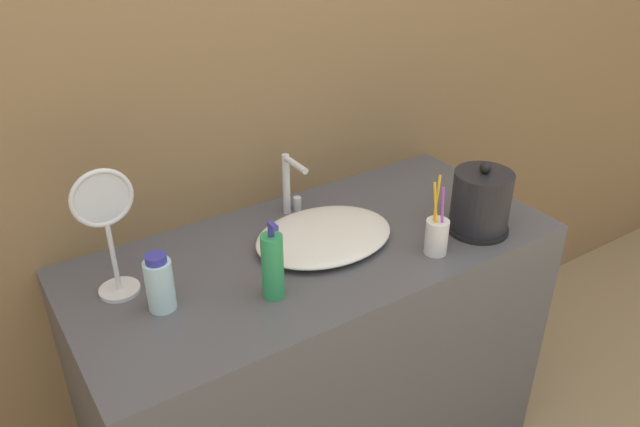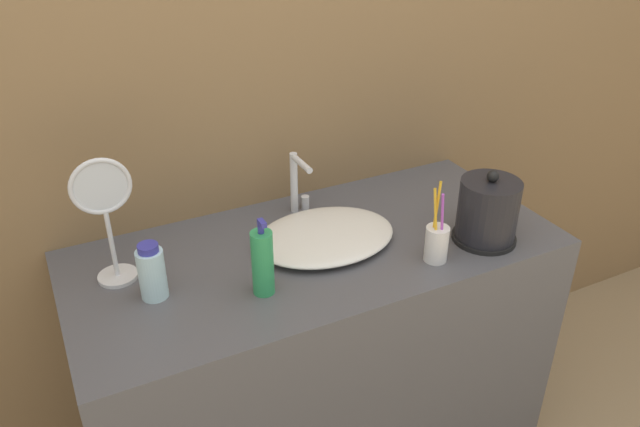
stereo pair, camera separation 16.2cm
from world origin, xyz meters
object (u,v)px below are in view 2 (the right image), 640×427
Objects in this scene: faucet at (297,182)px; electric_kettle at (487,213)px; toothbrush_cup at (437,242)px; shampoo_bottle at (152,272)px; vanity_mirror at (106,212)px; lotion_bottle at (263,262)px.

faucet is 0.53m from electric_kettle.
toothbrush_cup is 0.71m from shampoo_bottle.
electric_kettle is 0.94× the size of toothbrush_cup.
toothbrush_cup is (-0.18, -0.02, -0.03)m from electric_kettle.
vanity_mirror reaches higher than faucet.
lotion_bottle is at bearing 175.67° from electric_kettle.
electric_kettle is 1.45× the size of shampoo_bottle.
electric_kettle reaches higher than shampoo_bottle.
vanity_mirror is at bearing 159.11° from toothbrush_cup.
shampoo_bottle is at bearing 166.01° from toothbrush_cup.
vanity_mirror is at bearing 144.43° from lotion_bottle.
lotion_bottle is at bearing -22.94° from shampoo_bottle.
faucet reaches higher than shampoo_bottle.
shampoo_bottle is 0.18m from vanity_mirror.
faucet is 0.52m from shampoo_bottle.
lotion_bottle is (-0.63, 0.05, 0.00)m from electric_kettle.
vanity_mirror is (-0.54, -0.10, 0.09)m from faucet.
toothbrush_cup is at bearing -8.91° from lotion_bottle.
electric_kettle is at bearing -9.71° from shampoo_bottle.
faucet is 0.44m from toothbrush_cup.
toothbrush_cup is at bearing -172.73° from electric_kettle.
toothbrush_cup is at bearing -20.89° from vanity_mirror.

